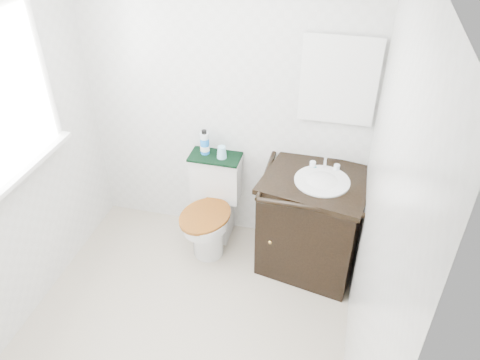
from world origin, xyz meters
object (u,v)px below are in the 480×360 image
at_px(toilet, 213,209).
at_px(cup, 222,152).
at_px(trash_bin, 268,251).
at_px(mouthwash_bottle, 205,143).
at_px(vanity, 313,221).

relative_size(toilet, cup, 7.86).
relative_size(trash_bin, mouthwash_bottle, 1.38).
relative_size(toilet, trash_bin, 2.70).
xyz_separation_m(toilet, trash_bin, (0.50, -0.17, -0.19)).
bearing_deg(cup, toilet, -117.43).
height_order(toilet, trash_bin, toilet).
bearing_deg(cup, mouthwash_bottle, 167.98).
height_order(toilet, vanity, vanity).
relative_size(vanity, cup, 9.55).
distance_m(toilet, trash_bin, 0.56).
xyz_separation_m(toilet, vanity, (0.82, -0.07, 0.10)).
bearing_deg(toilet, trash_bin, -18.78).
height_order(trash_bin, cup, cup).
distance_m(vanity, trash_bin, 0.44).
relative_size(toilet, mouthwash_bottle, 3.73).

